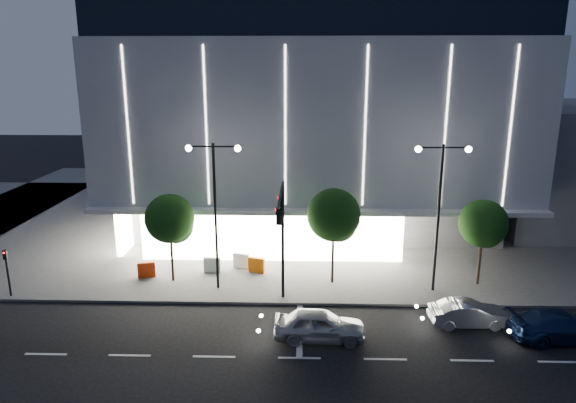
% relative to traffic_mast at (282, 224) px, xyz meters
% --- Properties ---
extents(ground, '(160.00, 160.00, 0.00)m').
position_rel_traffic_mast_xyz_m(ground, '(-1.00, -3.34, -5.03)').
color(ground, black).
rests_on(ground, ground).
extents(sidewalk_museum, '(70.00, 40.00, 0.15)m').
position_rel_traffic_mast_xyz_m(sidewalk_museum, '(4.00, 20.66, -4.95)').
color(sidewalk_museum, '#474747').
rests_on(sidewalk_museum, ground).
extents(museum, '(30.00, 25.80, 18.00)m').
position_rel_traffic_mast_xyz_m(museum, '(1.98, 18.97, 4.25)').
color(museum, '#4C4C51').
rests_on(museum, ground).
extents(annex_building, '(16.00, 20.00, 10.00)m').
position_rel_traffic_mast_xyz_m(annex_building, '(25.00, 20.66, -0.03)').
color(annex_building, '#4C4C51').
rests_on(annex_building, ground).
extents(traffic_mast, '(0.33, 5.89, 7.07)m').
position_rel_traffic_mast_xyz_m(traffic_mast, '(0.00, 0.00, 0.00)').
color(traffic_mast, black).
rests_on(traffic_mast, ground).
extents(street_lamp_west, '(3.16, 0.36, 9.00)m').
position_rel_traffic_mast_xyz_m(street_lamp_west, '(-4.00, 2.66, 0.93)').
color(street_lamp_west, black).
rests_on(street_lamp_west, ground).
extents(street_lamp_east, '(3.16, 0.36, 9.00)m').
position_rel_traffic_mast_xyz_m(street_lamp_east, '(9.00, 2.66, 0.93)').
color(street_lamp_east, black).
rests_on(street_lamp_east, ground).
extents(ped_signal_far, '(0.22, 0.24, 3.00)m').
position_rel_traffic_mast_xyz_m(ped_signal_far, '(-16.00, 1.16, -3.14)').
color(ped_signal_far, black).
rests_on(ped_signal_far, ground).
extents(tree_left, '(3.02, 3.02, 5.72)m').
position_rel_traffic_mast_xyz_m(tree_left, '(-6.97, 3.68, -0.99)').
color(tree_left, black).
rests_on(tree_left, ground).
extents(tree_mid, '(3.25, 3.25, 6.15)m').
position_rel_traffic_mast_xyz_m(tree_mid, '(3.03, 3.68, -0.69)').
color(tree_mid, black).
rests_on(tree_mid, ground).
extents(tree_right, '(2.91, 2.91, 5.51)m').
position_rel_traffic_mast_xyz_m(tree_right, '(12.03, 3.68, -1.14)').
color(tree_right, black).
rests_on(tree_right, ground).
extents(car_lead, '(4.63, 2.02, 1.55)m').
position_rel_traffic_mast_xyz_m(car_lead, '(2.00, -3.09, -4.25)').
color(car_lead, '#9FA0A6').
rests_on(car_lead, ground).
extents(car_second, '(4.15, 1.61, 1.35)m').
position_rel_traffic_mast_xyz_m(car_second, '(9.85, -1.45, -4.35)').
color(car_second, '#B9BAC1').
rests_on(car_second, ground).
extents(car_third, '(5.27, 2.49, 1.49)m').
position_rel_traffic_mast_xyz_m(car_third, '(13.98, -2.76, -4.28)').
color(car_third, '#14254E').
rests_on(car_third, ground).
extents(barrier_a, '(1.13, 0.50, 1.00)m').
position_rel_traffic_mast_xyz_m(barrier_a, '(-8.81, 4.11, -4.38)').
color(barrier_a, '#FB3A0D').
rests_on(barrier_a, sidewalk_museum).
extents(barrier_b, '(1.11, 0.27, 1.00)m').
position_rel_traffic_mast_xyz_m(barrier_b, '(-4.77, 5.11, -4.38)').
color(barrier_b, silver).
rests_on(barrier_b, sidewalk_museum).
extents(barrier_c, '(1.12, 0.58, 1.00)m').
position_rel_traffic_mast_xyz_m(barrier_c, '(-1.86, 5.14, -4.38)').
color(barrier_c, orange).
rests_on(barrier_c, sidewalk_museum).
extents(barrier_d, '(1.13, 0.52, 1.00)m').
position_rel_traffic_mast_xyz_m(barrier_d, '(-2.95, 5.91, -4.38)').
color(barrier_d, white).
rests_on(barrier_d, sidewalk_museum).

